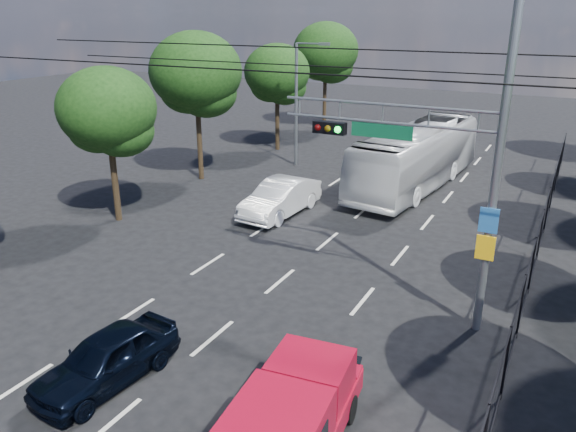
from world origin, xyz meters
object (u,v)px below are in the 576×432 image
Objects in this scene: signal_mast at (452,148)px; red_pickup at (291,420)px; white_bus at (417,156)px; white_van at (280,198)px; navy_hatchback at (106,359)px.

red_pickup is (-1.23, -6.98, -4.28)m from signal_mast.
red_pickup is at bearing -75.41° from white_bus.
signal_mast is at bearing -31.44° from white_van.
white_bus is (2.17, 19.78, 0.96)m from navy_hatchback.
white_bus is 8.24m from white_van.
navy_hatchback is at bearing 178.20° from red_pickup.
white_van is at bearing 145.01° from signal_mast.
navy_hatchback is at bearing -133.35° from signal_mast.
signal_mast is at bearing 52.41° from navy_hatchback.
white_bus reaches higher than navy_hatchback.
white_van reaches higher than navy_hatchback.
red_pickup is 20.19m from white_bus.
white_bus is at bearing 62.69° from white_van.
signal_mast is 10.43m from navy_hatchback.
navy_hatchback is (-5.20, 0.16, -0.30)m from red_pickup.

